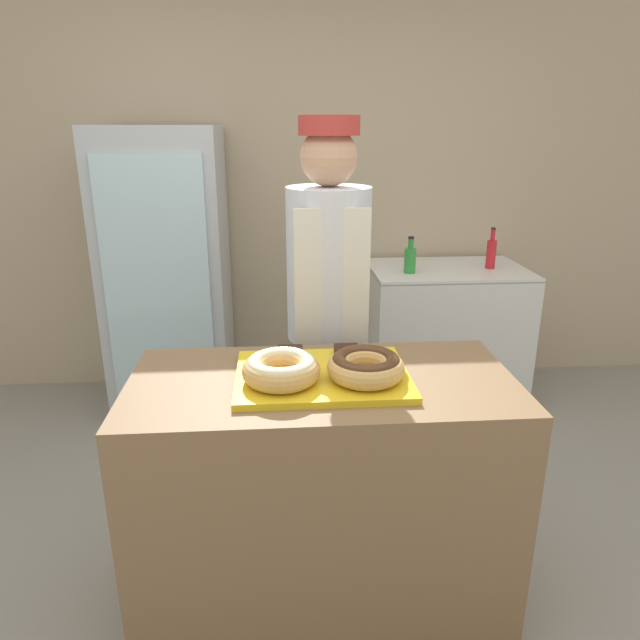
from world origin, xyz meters
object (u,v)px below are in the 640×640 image
at_px(brownie_back_right, 347,351).
at_px(bottle_red, 491,253).
at_px(serving_tray, 322,376).
at_px(bottle_green, 410,259).
at_px(donut_chocolate_glaze, 366,366).
at_px(brownie_back_left, 291,353).
at_px(donut_light_glaze, 281,368).
at_px(chest_freezer, 443,332).
at_px(beverage_fridge, 168,274).
at_px(baker_person, 328,316).

height_order(brownie_back_right, bottle_red, bottle_red).
bearing_deg(serving_tray, bottle_green, 67.42).
relative_size(serving_tray, brownie_back_right, 6.62).
height_order(donut_chocolate_glaze, brownie_back_left, donut_chocolate_glaze).
distance_m(donut_light_glaze, bottle_red, 2.23).
bearing_deg(chest_freezer, serving_tray, -118.82).
height_order(brownie_back_right, chest_freezer, brownie_back_right).
height_order(donut_light_glaze, bottle_red, bottle_red).
bearing_deg(beverage_fridge, baker_person, -51.92).
distance_m(beverage_fridge, bottle_red, 2.04).
bearing_deg(bottle_red, chest_freezer, 172.89).
xyz_separation_m(donut_chocolate_glaze, brownie_back_right, (-0.04, 0.21, -0.03)).
height_order(serving_tray, beverage_fridge, beverage_fridge).
bearing_deg(donut_chocolate_glaze, serving_tray, 156.45).
height_order(serving_tray, donut_light_glaze, donut_light_glaze).
distance_m(serving_tray, baker_person, 0.59).
distance_m(beverage_fridge, bottle_green, 1.50).
bearing_deg(bottle_green, donut_light_glaze, -115.81).
distance_m(brownie_back_right, bottle_red, 1.91).
height_order(serving_tray, bottle_red, bottle_red).
distance_m(bottle_green, bottle_red, 0.55).
bearing_deg(donut_chocolate_glaze, donut_light_glaze, 180.00).
bearing_deg(donut_chocolate_glaze, beverage_fridge, 118.24).
relative_size(donut_chocolate_glaze, brownie_back_right, 2.91).
bearing_deg(donut_light_glaze, brownie_back_left, 80.24).
bearing_deg(brownie_back_left, donut_light_glaze, -99.76).
relative_size(beverage_fridge, bottle_red, 6.74).
height_order(donut_light_glaze, baker_person, baker_person).
height_order(brownie_back_right, beverage_fridge, beverage_fridge).
distance_m(serving_tray, chest_freezer, 2.04).
xyz_separation_m(serving_tray, brownie_back_left, (-0.10, 0.15, 0.03)).
relative_size(baker_person, beverage_fridge, 1.02).
bearing_deg(donut_chocolate_glaze, bottle_green, 72.36).
height_order(donut_chocolate_glaze, beverage_fridge, beverage_fridge).
relative_size(serving_tray, donut_chocolate_glaze, 2.28).
bearing_deg(baker_person, chest_freezer, 52.53).
distance_m(brownie_back_left, beverage_fridge, 1.74).
bearing_deg(bottle_green, donut_chocolate_glaze, -107.64).
relative_size(donut_light_glaze, bottle_green, 1.13).
height_order(beverage_fridge, bottle_green, beverage_fridge).
relative_size(brownie_back_right, baker_person, 0.05).
xyz_separation_m(beverage_fridge, chest_freezer, (1.78, 0.01, -0.43)).
height_order(serving_tray, baker_person, baker_person).
height_order(brownie_back_left, brownie_back_right, same).
distance_m(chest_freezer, bottle_green, 0.61).
relative_size(chest_freezer, bottle_green, 4.39).
distance_m(serving_tray, beverage_fridge, 1.92).
distance_m(brownie_back_right, bottle_green, 1.58).
xyz_separation_m(brownie_back_left, beverage_fridge, (-0.72, 1.58, -0.09)).
relative_size(serving_tray, brownie_back_left, 6.62).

